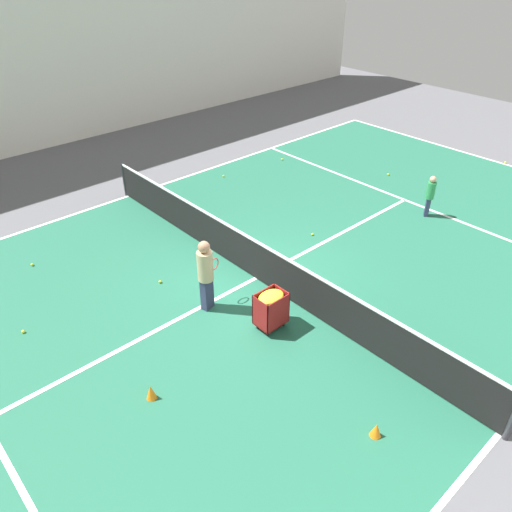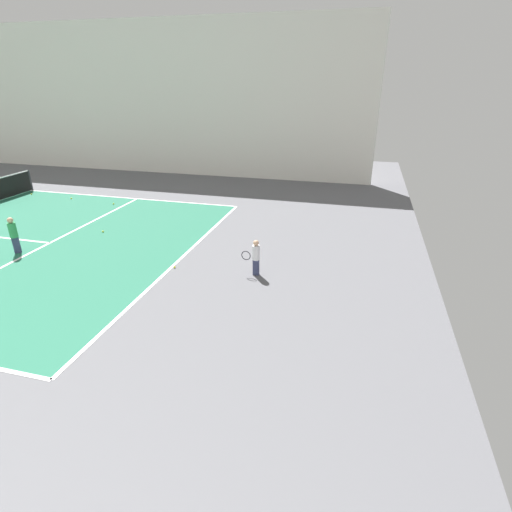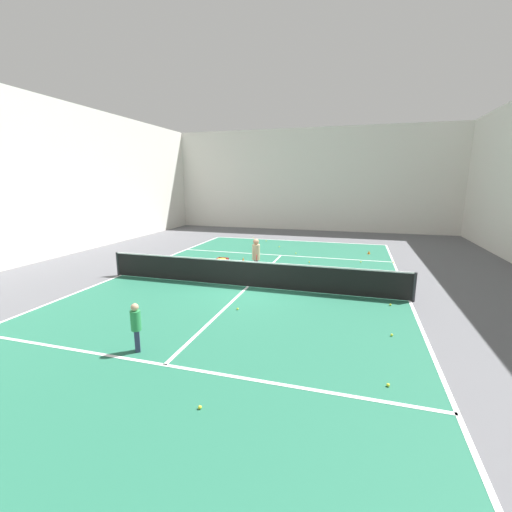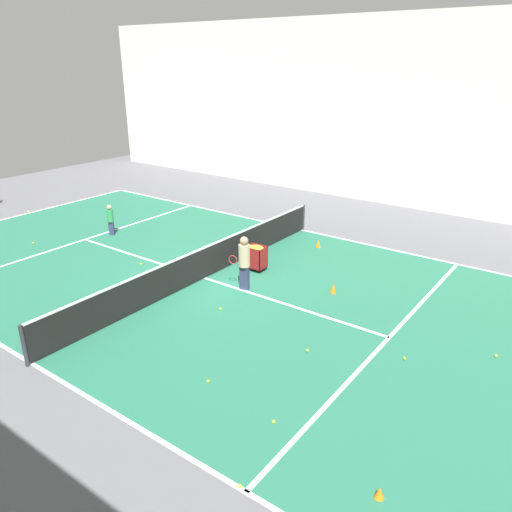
% 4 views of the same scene
% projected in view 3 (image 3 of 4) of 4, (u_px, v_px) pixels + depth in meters
% --- Properties ---
extents(ground_plane, '(37.77, 37.77, 0.00)m').
position_uv_depth(ground_plane, '(248.00, 287.00, 13.47)').
color(ground_plane, '#5B5B60').
extents(court_playing_area, '(11.81, 22.32, 0.00)m').
position_uv_depth(court_playing_area, '(248.00, 287.00, 13.47)').
color(court_playing_area, '#23664C').
rests_on(court_playing_area, ground).
extents(line_baseline_far, '(11.81, 0.10, 0.00)m').
position_uv_depth(line_baseline_far, '(296.00, 241.00, 23.93)').
color(line_baseline_far, white).
rests_on(line_baseline_far, ground).
extents(line_sideline_left, '(0.10, 22.32, 0.00)m').
position_uv_depth(line_sideline_left, '(121.00, 275.00, 15.10)').
color(line_sideline_left, white).
rests_on(line_sideline_left, ground).
extents(line_sideline_right, '(0.10, 22.32, 0.00)m').
position_uv_depth(line_sideline_right, '(410.00, 301.00, 11.83)').
color(line_sideline_right, white).
rests_on(line_sideline_right, ground).
extents(line_service_near, '(11.81, 0.10, 0.00)m').
position_uv_depth(line_service_near, '(165.00, 365.00, 7.72)').
color(line_service_near, white).
rests_on(line_service_near, ground).
extents(line_service_far, '(11.81, 0.10, 0.00)m').
position_uv_depth(line_service_far, '(281.00, 255.00, 19.22)').
color(line_service_far, white).
rests_on(line_service_far, ground).
extents(line_centre_service, '(0.10, 12.27, 0.00)m').
position_uv_depth(line_centre_service, '(248.00, 287.00, 13.47)').
color(line_centre_service, white).
rests_on(line_centre_service, ground).
extents(hall_enclosure_left, '(0.15, 34.07, 8.35)m').
position_uv_depth(hall_enclosure_left, '(7.00, 179.00, 15.82)').
color(hall_enclosure_left, silver).
rests_on(hall_enclosure_left, ground).
extents(hall_enclosure_far, '(23.26, 0.15, 8.35)m').
position_uv_depth(hall_enclosure_far, '(310.00, 180.00, 28.47)').
color(hall_enclosure_far, silver).
rests_on(hall_enclosure_far, ground).
extents(tennis_net, '(12.11, 0.10, 1.04)m').
position_uv_depth(tennis_net, '(248.00, 274.00, 13.35)').
color(tennis_net, '#2D2D33').
rests_on(tennis_net, ground).
extents(coach_at_net, '(0.40, 0.67, 1.68)m').
position_uv_depth(coach_at_net, '(256.00, 255.00, 14.71)').
color(coach_at_net, '#2D3351').
rests_on(coach_at_net, ground).
extents(child_midcourt, '(0.34, 0.34, 1.23)m').
position_uv_depth(child_midcourt, '(136.00, 324.00, 8.22)').
color(child_midcourt, '#2D3351').
rests_on(child_midcourt, ground).
extents(ball_cart, '(0.46, 0.61, 0.85)m').
position_uv_depth(ball_cart, '(221.00, 264.00, 14.63)').
color(ball_cart, maroon).
rests_on(ball_cart, ground).
extents(training_cone_0, '(0.17, 0.17, 0.21)m').
position_uv_depth(training_cone_0, '(369.00, 252.00, 19.54)').
color(training_cone_0, orange).
rests_on(training_cone_0, ground).
extents(training_cone_1, '(0.19, 0.19, 0.28)m').
position_uv_depth(training_cone_1, '(166.00, 266.00, 16.13)').
color(training_cone_1, orange).
rests_on(training_cone_1, ground).
extents(training_cone_2, '(0.18, 0.18, 0.30)m').
position_uv_depth(training_cone_2, '(243.00, 260.00, 17.39)').
color(training_cone_2, orange).
rests_on(training_cone_2, ground).
extents(tennis_ball_0, '(0.07, 0.07, 0.07)m').
position_uv_depth(tennis_ball_0, '(296.00, 253.00, 19.64)').
color(tennis_ball_0, yellow).
rests_on(tennis_ball_0, ground).
extents(tennis_ball_1, '(0.07, 0.07, 0.07)m').
position_uv_depth(tennis_ball_1, '(388.00, 385.00, 6.90)').
color(tennis_ball_1, yellow).
rests_on(tennis_ball_1, ground).
extents(tennis_ball_2, '(0.07, 0.07, 0.07)m').
position_uv_depth(tennis_ball_2, '(390.00, 305.00, 11.41)').
color(tennis_ball_2, yellow).
rests_on(tennis_ball_2, ground).
extents(tennis_ball_3, '(0.07, 0.07, 0.07)m').
position_uv_depth(tennis_ball_3, '(200.00, 407.00, 6.22)').
color(tennis_ball_3, yellow).
rests_on(tennis_ball_3, ground).
extents(tennis_ball_4, '(0.07, 0.07, 0.07)m').
position_uv_depth(tennis_ball_4, '(309.00, 262.00, 17.49)').
color(tennis_ball_4, yellow).
rests_on(tennis_ball_4, ground).
extents(tennis_ball_5, '(0.07, 0.07, 0.07)m').
position_uv_depth(tennis_ball_5, '(266.00, 241.00, 23.71)').
color(tennis_ball_5, yellow).
rests_on(tennis_ball_5, ground).
extents(tennis_ball_6, '(0.07, 0.07, 0.07)m').
position_uv_depth(tennis_ball_6, '(393.00, 262.00, 17.45)').
color(tennis_ball_6, yellow).
rests_on(tennis_ball_6, ground).
extents(tennis_ball_8, '(0.07, 0.07, 0.07)m').
position_uv_depth(tennis_ball_8, '(290.00, 277.00, 14.76)').
color(tennis_ball_8, yellow).
rests_on(tennis_ball_8, ground).
extents(tennis_ball_9, '(0.07, 0.07, 0.07)m').
position_uv_depth(tennis_ball_9, '(253.00, 238.00, 25.11)').
color(tennis_ball_9, yellow).
rests_on(tennis_ball_9, ground).
extents(tennis_ball_10, '(0.07, 0.07, 0.07)m').
position_uv_depth(tennis_ball_10, '(392.00, 335.00, 9.15)').
color(tennis_ball_10, yellow).
rests_on(tennis_ball_10, ground).
extents(tennis_ball_11, '(0.07, 0.07, 0.07)m').
position_uv_depth(tennis_ball_11, '(238.00, 309.00, 11.03)').
color(tennis_ball_11, yellow).
rests_on(tennis_ball_11, ground).
extents(tennis_ball_12, '(0.07, 0.07, 0.07)m').
position_uv_depth(tennis_ball_12, '(356.00, 270.00, 15.82)').
color(tennis_ball_12, yellow).
rests_on(tennis_ball_12, ground).
extents(tennis_ball_13, '(0.07, 0.07, 0.07)m').
position_uv_depth(tennis_ball_13, '(279.00, 247.00, 21.59)').
color(tennis_ball_13, yellow).
rests_on(tennis_ball_13, ground).
extents(tennis_ball_14, '(0.07, 0.07, 0.07)m').
position_uv_depth(tennis_ball_14, '(361.00, 262.00, 17.50)').
color(tennis_ball_14, yellow).
rests_on(tennis_ball_14, ground).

